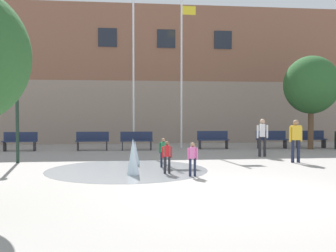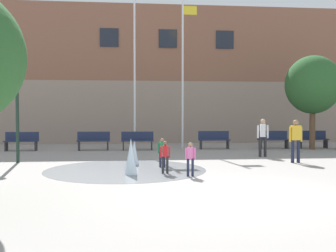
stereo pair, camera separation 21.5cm
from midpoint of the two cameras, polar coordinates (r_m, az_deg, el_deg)
name	(u,v)px [view 2 (the right image)]	position (r m, az deg, el deg)	size (l,w,h in m)	color
ground_plane	(233,194)	(9.15, 10.05, -9.72)	(100.00, 100.00, 0.00)	gray
library_building	(164,78)	(26.92, -0.42, 6.93)	(36.00, 6.05, 8.40)	gray
splash_fountain	(129,162)	(12.73, -5.16, -5.18)	(5.20, 5.20, 1.10)	gray
park_bench_far_left	(22,141)	(20.38, -20.21, -2.04)	(1.60, 0.44, 0.91)	#28282D
park_bench_under_left_flagpole	(93,140)	(19.74, -10.46, -2.08)	(1.60, 0.44, 0.91)	#28282D
park_bench_center	(137,140)	(19.56, -4.14, -2.09)	(1.60, 0.44, 0.91)	#28282D
park_bench_under_right_flagpole	(214,140)	(20.27, 7.01, -1.96)	(1.60, 0.44, 0.91)	#28282D
park_bench_near_trashcan	(273,139)	(21.02, 15.29, -1.87)	(1.60, 0.44, 0.91)	#28282D
park_bench_far_right	(312,139)	(21.92, 20.47, -1.77)	(1.60, 0.44, 0.91)	#28282D
adult_near_bench	(263,135)	(16.96, 13.94, -1.21)	(0.50, 0.38, 1.59)	#28282D
child_running	(190,157)	(11.41, 3.80, -4.44)	(0.31, 0.24, 0.99)	#1E233D
child_with_pink_shirt	(165,155)	(11.92, 0.10, -4.16)	(0.31, 0.24, 0.99)	#28282D
adult_watching	(296,138)	(15.24, 18.42, -1.60)	(0.50, 0.21, 1.59)	#1E233D
child_in_fountain	(162,150)	(13.30, -0.37, -3.53)	(0.31, 0.17, 0.99)	#1E233D
flagpole_left	(135,61)	(20.75, -4.50, 9.46)	(0.80, 0.10, 8.64)	silver
flagpole_right	(183,69)	(20.90, 2.52, 8.31)	(0.80, 0.10, 7.85)	silver
lamp_post_left_lane	(17,96)	(15.47, -20.68, 4.04)	(0.32, 0.32, 3.73)	#192D23
street_tree_near_building	(313,85)	(21.19, 20.56, 5.60)	(2.75, 2.75, 4.73)	brown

